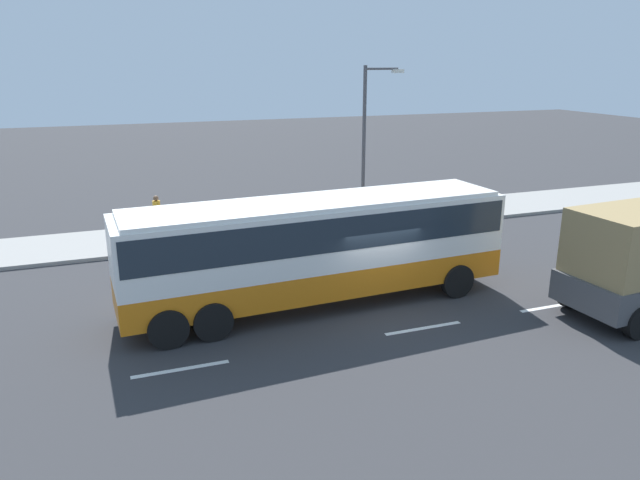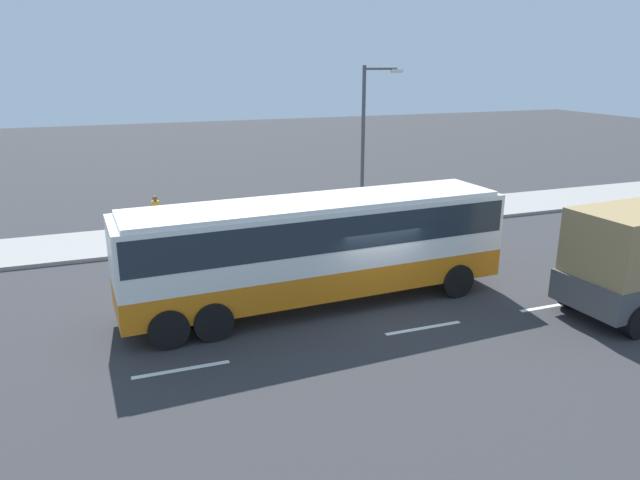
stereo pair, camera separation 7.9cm
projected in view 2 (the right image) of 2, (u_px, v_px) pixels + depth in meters
name	position (u px, v px, depth m)	size (l,w,h in m)	color
ground_plane	(373.00, 304.00, 18.66)	(120.00, 120.00, 0.00)	#333335
sidewalk_curb	(285.00, 226.00, 27.11)	(80.00, 4.00, 0.15)	gray
lane_centreline	(374.00, 336.00, 16.48)	(33.65, 0.16, 0.01)	white
coach_bus	(317.00, 241.00, 18.06)	(12.07, 3.15, 3.36)	orange
pedestrian_near_curb	(156.00, 212.00, 25.31)	(0.32, 0.32, 1.71)	brown
street_lamp	(367.00, 136.00, 25.94)	(1.86, 0.24, 7.00)	#47474C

